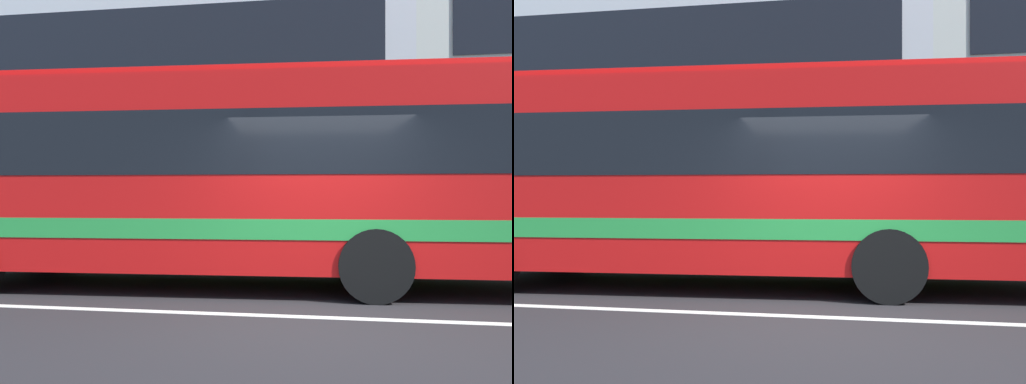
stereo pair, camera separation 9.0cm
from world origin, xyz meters
The scene contains 5 objects.
ground_plane centered at (0.00, 0.00, 0.00)m, with size 160.00×160.00×0.00m, color #262426.
lane_centre_line centered at (0.00, 0.00, 0.00)m, with size 60.00×0.16×0.01m, color silver.
hedge_row_far centered at (-2.73, 5.53, 0.56)m, with size 12.00×1.10×1.11m, color #2D5D1F.
apartment_block_left centered at (-8.59, 15.00, 5.33)m, with size 21.79×10.28×10.65m.
transit_bus centered at (-0.08, 2.13, 1.81)m, with size 12.22×3.16×3.28m.
Camera 1 is at (0.37, -6.60, 1.48)m, focal length 39.04 mm.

